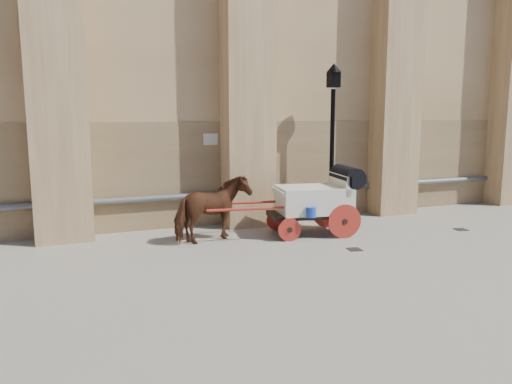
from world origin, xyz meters
name	(u,v)px	position (x,y,z in m)	size (l,w,h in m)	color
ground	(342,253)	(0.00, 0.00, 0.00)	(90.00, 90.00, 0.00)	gray
horse	(212,209)	(-2.51, 2.13, 0.83)	(0.90, 1.97, 1.66)	#552A19
carriage	(319,198)	(0.39, 1.90, 0.98)	(4.28, 1.73, 1.82)	black
street_lamp	(332,139)	(1.49, 3.16, 2.49)	(0.44, 0.44, 4.65)	black
drain_grate_near	(355,249)	(0.44, 0.15, 0.01)	(0.32, 0.32, 0.01)	black
drain_grate_far	(461,229)	(4.35, 0.85, 0.01)	(0.32, 0.32, 0.01)	black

